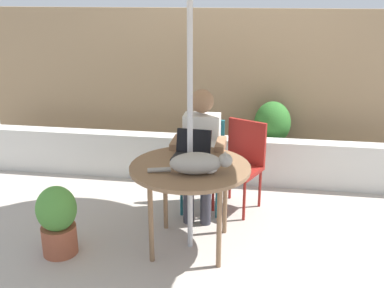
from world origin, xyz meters
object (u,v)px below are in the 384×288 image
object	(u,v)px
potted_plant_by_chair	(57,219)
patio_table	(190,173)
cat	(199,163)
chair_occupied	(203,158)
potted_plant_near_fence	(272,134)
chair_empty	(242,158)
laptop	(192,149)
person_seated	(201,147)

from	to	relation	value
potted_plant_by_chair	patio_table	bearing A→B (deg)	14.52
patio_table	cat	bearing A→B (deg)	-58.10
chair_occupied	potted_plant_by_chair	size ratio (longest dim) A/B	1.47
potted_plant_by_chair	potted_plant_near_fence	bearing A→B (deg)	49.78
patio_table	chair_empty	world-z (taller)	chair_empty
laptop	potted_plant_near_fence	size ratio (longest dim) A/B	0.37
person_seated	cat	bearing A→B (deg)	-83.21
chair_empty	potted_plant_near_fence	world-z (taller)	chair_empty
chair_empty	person_seated	xyz separation A→B (m)	(-0.38, -0.20, 0.17)
chair_occupied	potted_plant_by_chair	world-z (taller)	chair_occupied
patio_table	chair_empty	bearing A→B (deg)	65.39
chair_occupied	patio_table	bearing A→B (deg)	-90.00
person_seated	potted_plant_by_chair	world-z (taller)	person_seated
chair_occupied	person_seated	size ratio (longest dim) A/B	0.72
patio_table	potted_plant_by_chair	distance (m)	1.14
patio_table	potted_plant_near_fence	distance (m)	1.91
potted_plant_by_chair	chair_occupied	bearing A→B (deg)	45.32
cat	potted_plant_by_chair	size ratio (longest dim) A/B	1.09
potted_plant_by_chair	cat	bearing A→B (deg)	6.11
laptop	patio_table	bearing A→B (deg)	-85.63
cat	patio_table	bearing A→B (deg)	121.90
chair_occupied	person_seated	bearing A→B (deg)	-90.00
laptop	chair_empty	bearing A→B (deg)	56.60
cat	chair_empty	bearing A→B (deg)	73.66
person_seated	laptop	size ratio (longest dim) A/B	3.78
cat	potted_plant_near_fence	xyz separation A→B (m)	(0.59, 1.92, -0.35)
chair_occupied	cat	world-z (taller)	cat
chair_empty	potted_plant_near_fence	size ratio (longest dim) A/B	1.01
patio_table	chair_occupied	bearing A→B (deg)	90.00
chair_occupied	potted_plant_near_fence	distance (m)	1.20
chair_empty	potted_plant_near_fence	bearing A→B (deg)	72.31
potted_plant_near_fence	potted_plant_by_chair	size ratio (longest dim) A/B	1.45
person_seated	cat	size ratio (longest dim) A/B	1.87
potted_plant_near_fence	patio_table	bearing A→B (deg)	-111.01
person_seated	cat	world-z (taller)	person_seated
chair_empty	laptop	xyz separation A→B (m)	(-0.40, -0.60, 0.29)
laptop	potted_plant_near_fence	bearing A→B (deg)	65.70
cat	person_seated	bearing A→B (deg)	96.79
chair_empty	laptop	bearing A→B (deg)	-123.40
chair_occupied	chair_empty	world-z (taller)	same
chair_occupied	potted_plant_near_fence	size ratio (longest dim) A/B	1.01
person_seated	potted_plant_near_fence	distance (m)	1.35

